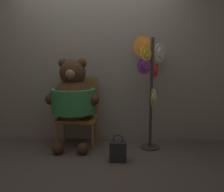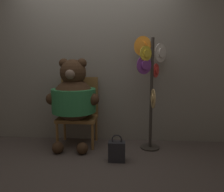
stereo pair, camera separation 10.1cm
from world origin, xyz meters
TOP-DOWN VIEW (x-y plane):
  - ground_plane at (0.00, 0.00)m, footprint 14.00×14.00m
  - wall_back at (0.00, 0.66)m, footprint 8.00×0.10m
  - chair at (-0.25, 0.44)m, footprint 0.58×0.44m
  - teddy_bear at (-0.28, 0.27)m, footprint 0.78×0.69m
  - hat_display_rack at (0.83, 0.29)m, footprint 0.48×0.51m
  - handbag_on_ground at (0.38, -0.20)m, footprint 0.22×0.12m

SIDE VIEW (x-z plane):
  - ground_plane at x=0.00m, z-range 0.00..0.00m
  - handbag_on_ground at x=0.38m, z-range -0.04..0.32m
  - chair at x=-0.25m, z-range 0.02..1.05m
  - teddy_bear at x=-0.28m, z-range 0.09..1.41m
  - hat_display_rack at x=0.83m, z-range 0.19..1.82m
  - wall_back at x=0.00m, z-range 0.00..2.40m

